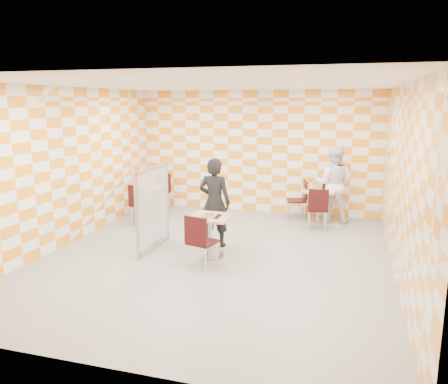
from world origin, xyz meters
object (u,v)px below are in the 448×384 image
object	(u,v)px
chair_second_side	(300,197)
chair_empty_far	(161,188)
partition	(153,207)
chair_main_front	(199,238)
chair_second_front	(318,206)
man_dark	(215,202)
sport_bottle	(311,185)
chair_empty_near	(140,201)
second_table	(318,200)
main_table	(210,229)
soda_bottle	(324,185)
man_white	(333,184)
empty_table	(149,196)

from	to	relation	value
chair_second_side	chair_empty_far	bearing A→B (deg)	179.99
partition	chair_empty_far	bearing A→B (deg)	111.31
chair_main_front	chair_second_front	distance (m)	3.29
chair_empty_far	man_dark	size ratio (longest dim) A/B	0.54
chair_second_side	sport_bottle	size ratio (longest dim) A/B	4.62
chair_second_side	man_dark	size ratio (longest dim) A/B	0.54
chair_second_side	chair_empty_near	size ratio (longest dim) A/B	1.00
second_table	partition	xyz separation A→B (m)	(-2.84, -2.77, 0.28)
man_dark	partition	bearing A→B (deg)	26.91
main_table	soda_bottle	distance (m)	3.51
chair_empty_far	soda_bottle	size ratio (longest dim) A/B	4.02
chair_second_side	man_white	size ratio (longest dim) A/B	0.53
chair_main_front	man_white	bearing A→B (deg)	62.36
man_dark	sport_bottle	distance (m)	2.86
sport_bottle	soda_bottle	xyz separation A→B (m)	(0.29, 0.01, 0.01)
soda_bottle	chair_second_side	bearing A→B (deg)	178.34
second_table	man_white	size ratio (longest dim) A/B	0.43
chair_second_front	soda_bottle	distance (m)	0.89
chair_empty_near	partition	size ratio (longest dim) A/B	0.60
chair_empty_near	chair_empty_far	distance (m)	1.50
chair_main_front	man_dark	bearing A→B (deg)	96.19
sport_bottle	empty_table	bearing A→B (deg)	-168.58
chair_second_side	soda_bottle	xyz separation A→B (m)	(0.53, -0.02, 0.31)
second_table	man_dark	world-z (taller)	man_dark
man_white	main_table	bearing A→B (deg)	59.48
second_table	chair_empty_far	bearing A→B (deg)	178.44
chair_empty_far	partition	size ratio (longest dim) A/B	0.60
chair_empty_near	partition	bearing A→B (deg)	-54.54
second_table	chair_main_front	distance (m)	3.93
soda_bottle	sport_bottle	bearing A→B (deg)	-178.30
empty_table	man_white	size ratio (longest dim) A/B	0.43
sport_bottle	main_table	bearing A→B (deg)	-116.33
second_table	chair_empty_near	xyz separation A→B (m)	(-3.82, -1.38, 0.04)
empty_table	chair_empty_far	xyz separation A→B (m)	(-0.02, 0.78, 0.04)
man_dark	sport_bottle	world-z (taller)	man_dark
chair_main_front	partition	bearing A→B (deg)	146.13
chair_empty_near	man_white	size ratio (longest dim) A/B	0.53
main_table	chair_empty_near	bearing A→B (deg)	144.54
main_table	sport_bottle	size ratio (longest dim) A/B	3.75
chair_main_front	soda_bottle	world-z (taller)	soda_bottle
second_table	chair_second_side	xyz separation A→B (m)	(-0.42, 0.11, 0.04)
main_table	chair_empty_far	world-z (taller)	chair_empty_far
man_white	second_table	bearing A→B (deg)	28.15
empty_table	chair_empty_far	world-z (taller)	chair_empty_far
second_table	chair_empty_far	size ratio (longest dim) A/B	0.81
man_dark	sport_bottle	xyz separation A→B (m)	(1.60, 2.37, -0.01)
chair_empty_far	man_dark	distance (m)	3.25
man_white	chair_second_front	bearing A→B (deg)	75.67
chair_second_side	chair_empty_near	bearing A→B (deg)	-156.34
chair_second_side	chair_empty_near	xyz separation A→B (m)	(-3.40, -1.49, 0.00)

